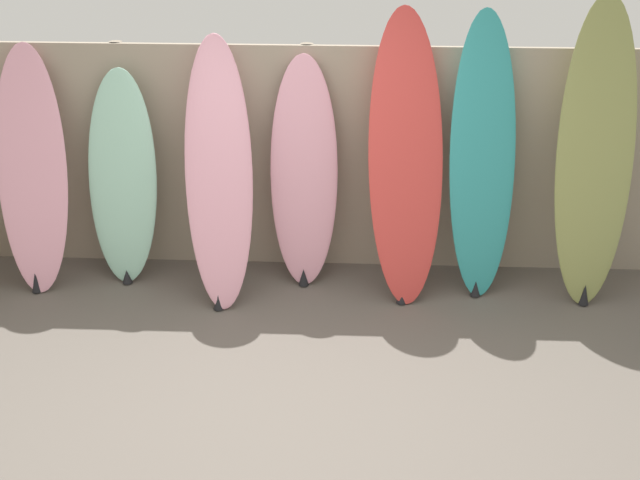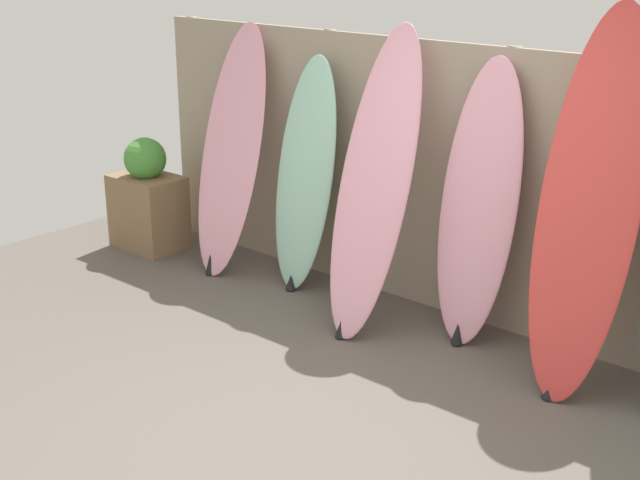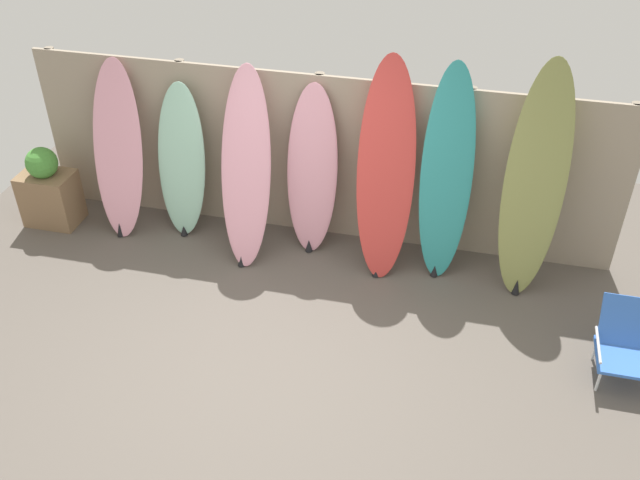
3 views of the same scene
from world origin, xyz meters
The scene contains 11 objects.
ground centered at (0.00, 0.00, 0.00)m, with size 7.68×7.68×0.00m, color #5B544C.
fence_back centered at (0.00, 2.01, 0.90)m, with size 6.08×0.11×1.80m.
surfboard_pink_0 centered at (-2.06, 1.64, 0.90)m, with size 0.60×0.66×1.83m.
surfboard_seafoam_1 centered at (-1.40, 1.72, 0.82)m, with size 0.57×0.42×1.66m.
surfboard_pink_2 centered at (-0.62, 1.51, 0.96)m, with size 0.59×0.82×1.93m.
surfboard_pink_3 centered at (-0.01, 1.75, 0.87)m, with size 0.53×0.42×1.77m.
surfboard_red_4 centered at (0.75, 1.62, 1.05)m, with size 0.63×0.72×2.12m.
surfboard_teal_5 centered at (1.31, 1.68, 1.04)m, with size 0.54×0.54×2.11m.
surfboard_olive_6 centered at (2.11, 1.63, 1.11)m, with size 0.58×0.60×2.23m.
beach_chair centered at (2.99, 0.56, 0.32)m, with size 0.50×0.58×0.63m.
planter_box centered at (-2.90, 1.49, 0.40)m, with size 0.57×0.40×0.91m.
Camera 3 is at (1.50, -4.24, 4.49)m, focal length 40.00 mm.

